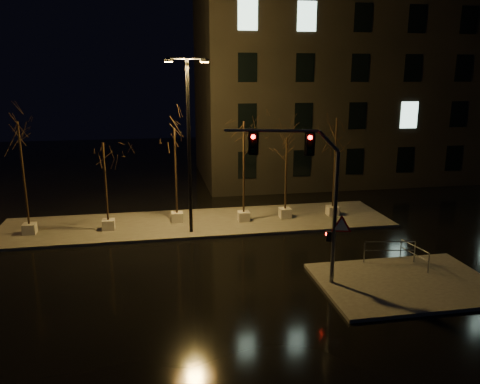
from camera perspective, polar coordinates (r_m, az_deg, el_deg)
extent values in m
plane|color=black|center=(21.34, -3.44, -8.83)|extent=(90.00, 90.00, 0.00)
cube|color=#494641|center=(26.92, -5.02, -3.79)|extent=(22.00, 5.00, 0.15)
cube|color=#494641|center=(20.50, 19.53, -10.42)|extent=(7.00, 5.00, 0.15)
cube|color=black|center=(40.93, 13.38, 12.54)|extent=(25.00, 12.00, 15.00)
cube|color=#B6B2AA|center=(27.13, -24.26, -4.09)|extent=(0.65, 0.65, 0.55)
cylinder|color=black|center=(26.43, -24.90, 2.02)|extent=(0.11, 0.11, 5.36)
cube|color=#B6B2AA|center=(26.39, -15.74, -3.84)|extent=(0.65, 0.65, 0.55)
cylinder|color=black|center=(25.79, -16.08, 1.18)|extent=(0.11, 0.11, 4.19)
cube|color=#B6B2AA|center=(26.98, -7.67, -3.04)|extent=(0.65, 0.65, 0.55)
cylinder|color=black|center=(26.32, -7.85, 2.52)|extent=(0.11, 0.11, 4.79)
cube|color=#B6B2AA|center=(26.89, 0.45, -2.97)|extent=(0.65, 0.65, 0.55)
cylinder|color=black|center=(26.20, 0.46, 2.99)|extent=(0.11, 0.11, 5.14)
cube|color=#B6B2AA|center=(27.68, 5.51, -2.54)|extent=(0.65, 0.65, 0.55)
cylinder|color=black|center=(27.11, 5.63, 2.24)|extent=(0.11, 0.11, 4.16)
cube|color=#B6B2AA|center=(28.55, 11.20, -2.23)|extent=(0.65, 0.65, 0.55)
cylinder|color=black|center=(27.90, 11.48, 3.48)|extent=(0.11, 0.11, 5.23)
cylinder|color=#5C5E64|center=(18.67, 11.46, -3.25)|extent=(0.16, 0.16, 5.35)
cylinder|color=#5C5E64|center=(17.85, 3.84, 7.46)|extent=(3.47, 1.07, 0.12)
cube|color=black|center=(17.94, 8.50, 5.79)|extent=(0.31, 0.26, 0.80)
cube|color=black|center=(17.94, 1.64, 5.94)|extent=(0.31, 0.26, 0.80)
cube|color=black|center=(18.87, 10.76, -5.31)|extent=(0.23, 0.21, 0.40)
cone|color=red|center=(18.74, 12.25, -4.08)|extent=(0.90, 0.27, 0.93)
sphere|color=#FF0C07|center=(18.00, 11.96, 6.53)|extent=(0.16, 0.16, 0.16)
cylinder|color=black|center=(24.23, -6.23, 5.25)|extent=(0.18, 0.18, 8.94)
cylinder|color=black|center=(23.96, -6.52, 15.87)|extent=(1.97, 0.25, 0.09)
cube|color=orange|center=(23.84, -8.71, 15.49)|extent=(0.47, 0.29, 0.18)
cube|color=orange|center=(24.11, -4.33, 15.58)|extent=(0.47, 0.29, 0.18)
cylinder|color=#5C5E64|center=(21.72, 14.92, -7.15)|extent=(0.05, 0.05, 0.92)
cylinder|color=#5C5E64|center=(22.42, 20.50, -6.91)|extent=(0.05, 0.05, 0.92)
cylinder|color=#5C5E64|center=(21.87, 17.86, -5.79)|extent=(2.22, 0.42, 0.04)
cylinder|color=#5C5E64|center=(22.01, 17.78, -6.79)|extent=(2.22, 0.42, 0.04)
cylinder|color=#5C5E64|center=(21.47, 22.00, -8.11)|extent=(0.05, 0.05, 0.83)
cylinder|color=#5C5E64|center=(22.78, 19.01, -6.58)|extent=(0.05, 0.05, 0.83)
cylinder|color=#5C5E64|center=(21.96, 20.56, -6.21)|extent=(0.30, 1.82, 0.04)
cylinder|color=#5C5E64|center=(22.08, 20.48, -7.11)|extent=(0.30, 1.82, 0.04)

